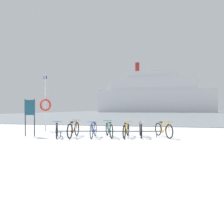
{
  "coord_description": "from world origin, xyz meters",
  "views": [
    {
      "loc": [
        1.86,
        -5.34,
        1.35
      ],
      "look_at": [
        -0.7,
        7.3,
        1.16
      ],
      "focal_mm": 31.16,
      "sensor_mm": 36.0,
      "label": 1
    }
  ],
  "objects_px": {
    "bicycle_0": "(57,130)",
    "ferry_ship": "(153,95)",
    "bicycle_2": "(93,130)",
    "bicycle_4": "(126,130)",
    "bicycle_1": "(73,129)",
    "rescue_post": "(45,104)",
    "bicycle_3": "(109,130)",
    "bicycle_6": "(163,130)",
    "info_sign": "(30,111)",
    "bicycle_5": "(141,129)"
  },
  "relations": [
    {
      "from": "bicycle_2",
      "to": "bicycle_6",
      "type": "relative_size",
      "value": 1.01
    },
    {
      "from": "bicycle_5",
      "to": "rescue_post",
      "type": "distance_m",
      "value": 6.22
    },
    {
      "from": "bicycle_5",
      "to": "info_sign",
      "type": "bearing_deg",
      "value": -170.39
    },
    {
      "from": "bicycle_0",
      "to": "ferry_ship",
      "type": "distance_m",
      "value": 79.64
    },
    {
      "from": "bicycle_3",
      "to": "bicycle_4",
      "type": "xyz_separation_m",
      "value": [
        0.82,
        0.11,
        -0.02
      ]
    },
    {
      "from": "bicycle_1",
      "to": "ferry_ship",
      "type": "distance_m",
      "value": 79.38
    },
    {
      "from": "bicycle_0",
      "to": "bicycle_1",
      "type": "relative_size",
      "value": 0.84
    },
    {
      "from": "bicycle_6",
      "to": "rescue_post",
      "type": "height_order",
      "value": "rescue_post"
    },
    {
      "from": "bicycle_5",
      "to": "ferry_ship",
      "type": "distance_m",
      "value": 78.55
    },
    {
      "from": "bicycle_6",
      "to": "bicycle_3",
      "type": "bearing_deg",
      "value": -169.18
    },
    {
      "from": "bicycle_5",
      "to": "bicycle_6",
      "type": "xyz_separation_m",
      "value": [
        1.08,
        0.12,
        -0.01
      ]
    },
    {
      "from": "bicycle_6",
      "to": "rescue_post",
      "type": "distance_m",
      "value": 7.23
    },
    {
      "from": "bicycle_0",
      "to": "rescue_post",
      "type": "bearing_deg",
      "value": 130.25
    },
    {
      "from": "bicycle_0",
      "to": "bicycle_6",
      "type": "distance_m",
      "value": 5.15
    },
    {
      "from": "bicycle_5",
      "to": "bicycle_6",
      "type": "relative_size",
      "value": 1.1
    },
    {
      "from": "bicycle_3",
      "to": "ferry_ship",
      "type": "bearing_deg",
      "value": 88.01
    },
    {
      "from": "rescue_post",
      "to": "bicycle_5",
      "type": "bearing_deg",
      "value": -13.11
    },
    {
      "from": "bicycle_1",
      "to": "info_sign",
      "type": "distance_m",
      "value": 2.41
    },
    {
      "from": "bicycle_2",
      "to": "rescue_post",
      "type": "relative_size",
      "value": 0.45
    },
    {
      "from": "bicycle_3",
      "to": "info_sign",
      "type": "height_order",
      "value": "info_sign"
    },
    {
      "from": "bicycle_2",
      "to": "bicycle_6",
      "type": "height_order",
      "value": "bicycle_2"
    },
    {
      "from": "bicycle_3",
      "to": "info_sign",
      "type": "relative_size",
      "value": 0.85
    },
    {
      "from": "bicycle_3",
      "to": "ferry_ship",
      "type": "distance_m",
      "value": 78.96
    },
    {
      "from": "info_sign",
      "to": "rescue_post",
      "type": "xyz_separation_m",
      "value": [
        -0.49,
        2.29,
        0.44
      ]
    },
    {
      "from": "bicycle_2",
      "to": "bicycle_3",
      "type": "height_order",
      "value": "same"
    },
    {
      "from": "bicycle_6",
      "to": "ferry_ship",
      "type": "xyz_separation_m",
      "value": [
        0.15,
        78.1,
        7.06
      ]
    },
    {
      "from": "bicycle_5",
      "to": "rescue_post",
      "type": "xyz_separation_m",
      "value": [
        -5.91,
        1.38,
        1.33
      ]
    },
    {
      "from": "bicycle_0",
      "to": "bicycle_5",
      "type": "bearing_deg",
      "value": 13.34
    },
    {
      "from": "bicycle_2",
      "to": "bicycle_5",
      "type": "distance_m",
      "value": 2.3
    },
    {
      "from": "bicycle_4",
      "to": "bicycle_5",
      "type": "distance_m",
      "value": 0.73
    },
    {
      "from": "bicycle_0",
      "to": "bicycle_2",
      "type": "relative_size",
      "value": 0.91
    },
    {
      "from": "bicycle_0",
      "to": "rescue_post",
      "type": "height_order",
      "value": "rescue_post"
    },
    {
      "from": "bicycle_1",
      "to": "rescue_post",
      "type": "xyz_separation_m",
      "value": [
        -2.72,
        2.1,
        1.32
      ]
    },
    {
      "from": "info_sign",
      "to": "rescue_post",
      "type": "bearing_deg",
      "value": 102.12
    },
    {
      "from": "bicycle_4",
      "to": "info_sign",
      "type": "distance_m",
      "value": 4.87
    },
    {
      "from": "bicycle_1",
      "to": "bicycle_2",
      "type": "xyz_separation_m",
      "value": [
        0.99,
        0.06,
        -0.01
      ]
    },
    {
      "from": "bicycle_1",
      "to": "bicycle_4",
      "type": "relative_size",
      "value": 1.06
    },
    {
      "from": "bicycle_1",
      "to": "bicycle_3",
      "type": "relative_size",
      "value": 1.11
    },
    {
      "from": "bicycle_2",
      "to": "bicycle_4",
      "type": "relative_size",
      "value": 0.98
    },
    {
      "from": "bicycle_4",
      "to": "ferry_ship",
      "type": "bearing_deg",
      "value": 88.61
    },
    {
      "from": "bicycle_0",
      "to": "info_sign",
      "type": "xyz_separation_m",
      "value": [
        -1.47,
        0.02,
        0.91
      ]
    },
    {
      "from": "bicycle_6",
      "to": "ferry_ship",
      "type": "distance_m",
      "value": 78.42
    },
    {
      "from": "bicycle_3",
      "to": "bicycle_4",
      "type": "distance_m",
      "value": 0.83
    },
    {
      "from": "bicycle_4",
      "to": "ferry_ship",
      "type": "relative_size",
      "value": 0.03
    },
    {
      "from": "bicycle_3",
      "to": "bicycle_5",
      "type": "xyz_separation_m",
      "value": [
        1.5,
        0.38,
        0.01
      ]
    },
    {
      "from": "bicycle_0",
      "to": "bicycle_4",
      "type": "height_order",
      "value": "bicycle_0"
    },
    {
      "from": "bicycle_0",
      "to": "bicycle_5",
      "type": "distance_m",
      "value": 4.06
    },
    {
      "from": "bicycle_4",
      "to": "rescue_post",
      "type": "relative_size",
      "value": 0.46
    },
    {
      "from": "rescue_post",
      "to": "bicycle_2",
      "type": "bearing_deg",
      "value": -28.82
    },
    {
      "from": "bicycle_4",
      "to": "bicycle_6",
      "type": "relative_size",
      "value": 1.03
    }
  ]
}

